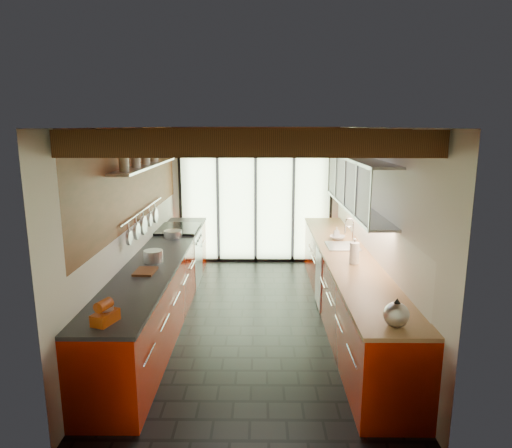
{
  "coord_description": "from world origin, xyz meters",
  "views": [
    {
      "loc": [
        0.09,
        -5.95,
        2.62
      ],
      "look_at": [
        0.03,
        0.4,
        1.25
      ],
      "focal_mm": 32.0,
      "sensor_mm": 36.0,
      "label": 1
    }
  ],
  "objects_px": {
    "stand_mixer": "(105,313)",
    "kettle": "(396,313)",
    "paper_towel": "(354,253)",
    "bowl": "(337,238)",
    "soap_bottle": "(337,233)"
  },
  "relations": [
    {
      "from": "stand_mixer",
      "to": "paper_towel",
      "type": "distance_m",
      "value": 3.1
    },
    {
      "from": "soap_bottle",
      "to": "bowl",
      "type": "relative_size",
      "value": 0.74
    },
    {
      "from": "stand_mixer",
      "to": "paper_towel",
      "type": "relative_size",
      "value": 0.86
    },
    {
      "from": "stand_mixer",
      "to": "kettle",
      "type": "bearing_deg",
      "value": -0.69
    },
    {
      "from": "kettle",
      "to": "bowl",
      "type": "bearing_deg",
      "value": 90.0
    },
    {
      "from": "kettle",
      "to": "paper_towel",
      "type": "bearing_deg",
      "value": 90.0
    },
    {
      "from": "stand_mixer",
      "to": "bowl",
      "type": "bearing_deg",
      "value": 50.08
    },
    {
      "from": "soap_bottle",
      "to": "bowl",
      "type": "distance_m",
      "value": 0.11
    },
    {
      "from": "kettle",
      "to": "bowl",
      "type": "xyz_separation_m",
      "value": [
        0.0,
        3.07,
        -0.09
      ]
    },
    {
      "from": "paper_towel",
      "to": "kettle",
      "type": "bearing_deg",
      "value": -90.0
    },
    {
      "from": "stand_mixer",
      "to": "paper_towel",
      "type": "xyz_separation_m",
      "value": [
        2.54,
        1.78,
        0.05
      ]
    },
    {
      "from": "stand_mixer",
      "to": "paper_towel",
      "type": "height_order",
      "value": "paper_towel"
    },
    {
      "from": "paper_towel",
      "to": "bowl",
      "type": "xyz_separation_m",
      "value": [
        0.0,
        1.26,
        -0.11
      ]
    },
    {
      "from": "kettle",
      "to": "soap_bottle",
      "type": "bearing_deg",
      "value": 90.0
    },
    {
      "from": "kettle",
      "to": "paper_towel",
      "type": "distance_m",
      "value": 1.81
    }
  ]
}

